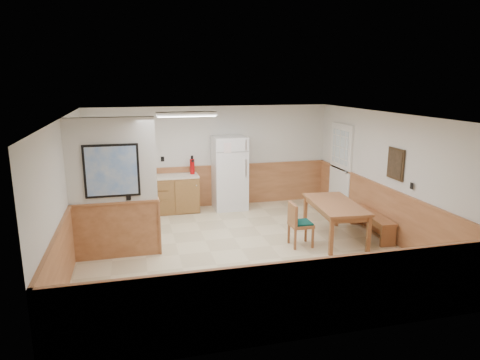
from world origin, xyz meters
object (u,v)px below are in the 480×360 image
object	(u,v)px
dining_table	(335,208)
dining_bench	(372,219)
soap_bottle	(125,173)
refrigerator	(230,173)
dining_chair	(297,221)
fire_extinguisher	(192,166)

from	to	relation	value
dining_table	dining_bench	world-z (taller)	dining_table
soap_bottle	dining_bench	bearing A→B (deg)	-27.50
dining_bench	soap_bottle	bearing A→B (deg)	157.13
refrigerator	soap_bottle	xyz separation A→B (m)	(-2.47, 0.02, 0.12)
dining_bench	soap_bottle	distance (m)	5.56
refrigerator	dining_chair	distance (m)	2.86
dining_bench	dining_chair	distance (m)	1.76
refrigerator	fire_extinguisher	world-z (taller)	refrigerator
refrigerator	dining_chair	xyz separation A→B (m)	(0.68, -2.74, -0.40)
refrigerator	soap_bottle	size ratio (longest dim) A/B	7.79
dining_bench	fire_extinguisher	world-z (taller)	fire_extinguisher
dining_chair	soap_bottle	distance (m)	4.23
dining_bench	soap_bottle	size ratio (longest dim) A/B	6.41
dining_bench	dining_table	bearing A→B (deg)	-171.29
refrigerator	soap_bottle	world-z (taller)	refrigerator
dining_table	dining_bench	distance (m)	0.93
fire_extinguisher	dining_bench	bearing A→B (deg)	-30.62
refrigerator	dining_table	bearing A→B (deg)	-59.32
refrigerator	dining_table	xyz separation A→B (m)	(1.55, -2.59, -0.24)
refrigerator	fire_extinguisher	bearing A→B (deg)	173.78
dining_chair	soap_bottle	bearing A→B (deg)	139.59
dining_table	fire_extinguisher	xyz separation A→B (m)	(-2.45, 2.69, 0.44)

